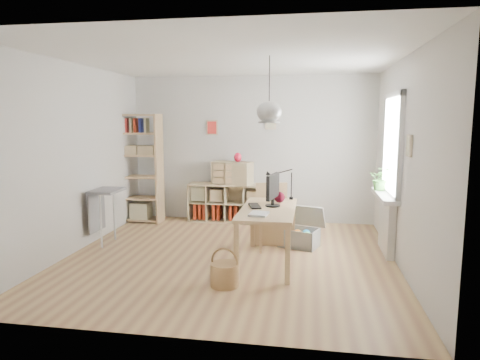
% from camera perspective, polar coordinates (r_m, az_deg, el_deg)
% --- Properties ---
extents(ground, '(4.50, 4.50, 0.00)m').
position_cam_1_polar(ground, '(6.06, -1.42, -10.26)').
color(ground, tan).
rests_on(ground, ground).
extents(room_shell, '(4.50, 4.50, 4.50)m').
position_cam_1_polar(room_shell, '(5.52, 3.90, 9.04)').
color(room_shell, silver).
rests_on(room_shell, ground).
extents(window_unit, '(0.07, 1.16, 1.46)m').
position_cam_1_polar(window_unit, '(6.36, 19.78, 4.40)').
color(window_unit, white).
rests_on(window_unit, ground).
extents(radiator, '(0.10, 0.80, 0.80)m').
position_cam_1_polar(radiator, '(6.52, 18.99, -5.72)').
color(radiator, silver).
rests_on(radiator, ground).
extents(windowsill, '(0.22, 1.20, 0.06)m').
position_cam_1_polar(windowsill, '(6.42, 18.73, -1.99)').
color(windowsill, white).
rests_on(windowsill, radiator).
extents(desk, '(0.70, 1.50, 0.75)m').
position_cam_1_polar(desk, '(5.66, 3.76, -4.69)').
color(desk, tan).
rests_on(desk, ground).
extents(cube_shelf, '(1.40, 0.38, 0.72)m').
position_cam_1_polar(cube_shelf, '(8.04, -1.95, -3.43)').
color(cube_shelf, tan).
rests_on(cube_shelf, ground).
extents(tall_bookshelf, '(0.80, 0.38, 2.00)m').
position_cam_1_polar(tall_bookshelf, '(8.11, -13.28, 2.10)').
color(tall_bookshelf, tan).
rests_on(tall_bookshelf, ground).
extents(side_table, '(0.40, 0.55, 0.85)m').
position_cam_1_polar(side_table, '(6.87, -17.82, -2.68)').
color(side_table, gray).
rests_on(side_table, ground).
extents(chair, '(0.56, 0.56, 0.96)m').
position_cam_1_polar(chair, '(6.37, 4.38, -4.25)').
color(chair, gray).
rests_on(chair, ground).
extents(wicker_basket, '(0.33, 0.33, 0.46)m').
position_cam_1_polar(wicker_basket, '(5.04, -2.05, -12.36)').
color(wicker_basket, '#AF844F').
rests_on(wicker_basket, ground).
extents(storage_chest, '(0.72, 0.76, 0.58)m').
position_cam_1_polar(storage_chest, '(6.59, 8.12, -7.09)').
color(storage_chest, '#BCBCB7').
rests_on(storage_chest, ground).
extents(monitor, '(0.20, 0.50, 0.44)m').
position_cam_1_polar(monitor, '(5.72, 4.40, -1.10)').
color(monitor, black).
rests_on(monitor, desk).
extents(keyboard, '(0.22, 0.37, 0.02)m').
position_cam_1_polar(keyboard, '(5.73, 1.97, -3.48)').
color(keyboard, black).
rests_on(keyboard, desk).
extents(task_lamp, '(0.40, 0.15, 0.42)m').
position_cam_1_polar(task_lamp, '(6.19, 5.07, -0.02)').
color(task_lamp, black).
rests_on(task_lamp, desk).
extents(yarn_ball, '(0.15, 0.15, 0.15)m').
position_cam_1_polar(yarn_ball, '(6.01, 5.28, -2.30)').
color(yarn_ball, '#4B0A1A').
rests_on(yarn_ball, desk).
extents(paper_tray, '(0.24, 0.29, 0.03)m').
position_cam_1_polar(paper_tray, '(5.24, 2.54, -4.54)').
color(paper_tray, white).
rests_on(paper_tray, desk).
extents(drawer_chest, '(0.78, 0.50, 0.41)m').
position_cam_1_polar(drawer_chest, '(7.88, -1.02, 0.95)').
color(drawer_chest, tan).
rests_on(drawer_chest, cube_shelf).
extents(red_vase, '(0.14, 0.14, 0.17)m').
position_cam_1_polar(red_vase, '(7.83, -0.30, 3.05)').
color(red_vase, '#A60D24').
rests_on(red_vase, drawer_chest).
extents(potted_plant, '(0.37, 0.34, 0.35)m').
position_cam_1_polar(potted_plant, '(6.66, 18.25, 0.16)').
color(potted_plant, '#2D5E23').
rests_on(potted_plant, windowsill).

